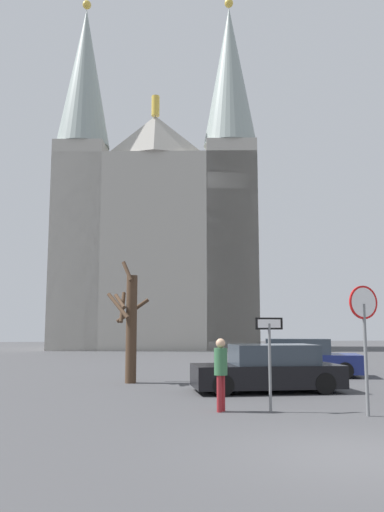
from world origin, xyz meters
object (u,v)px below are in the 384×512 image
bare_tree (130,324)px  parked_car_far_black (269,369)px  cathedral (158,228)px  parked_car_near_navy (301,359)px  one_way_arrow_sign (270,349)px  stop_sign (364,324)px  pedestrian_walking (221,367)px

bare_tree → parked_car_far_black: size_ratio=0.95×
cathedral → parked_car_near_navy: bearing=-80.2°
cathedral → parked_car_far_black: bearing=-86.5°
bare_tree → parked_car_near_navy: bearing=13.1°
cathedral → one_way_arrow_sign: bearing=-88.6°
bare_tree → parked_car_far_black: bare_tree is taller
stop_sign → bare_tree: bearing=125.3°
bare_tree → parked_car_near_navy: 7.25m
stop_sign → pedestrian_walking: (-3.21, 1.02, -1.03)m
cathedral → one_way_arrow_sign: size_ratio=14.27×
parked_car_far_black → pedestrian_walking: 4.16m
cathedral → stop_sign: cathedral is taller
stop_sign → one_way_arrow_sign: size_ratio=1.33×
one_way_arrow_sign → parked_car_far_black: 3.95m
one_way_arrow_sign → parked_car_near_navy: size_ratio=0.47×
parked_car_near_navy → pedestrian_walking: 9.48m
parked_car_far_black → bare_tree: bearing=144.9°
parked_car_near_navy → parked_car_far_black: (-2.63, -4.64, -0.03)m
bare_tree → pedestrian_walking: 6.99m
parked_car_near_navy → pedestrian_walking: (-4.78, -8.18, 0.34)m
parked_car_far_black → pedestrian_walking: size_ratio=2.66×
cathedral → parked_car_near_navy: (4.47, -25.83, -10.09)m
one_way_arrow_sign → cathedral: bearing=91.4°
stop_sign → bare_tree: (-5.37, 7.59, 0.00)m
one_way_arrow_sign → parked_car_far_black: bearing=75.3°
cathedral → parked_car_far_black: cathedral is taller
pedestrian_walking → parked_car_near_navy: bearing=59.7°
one_way_arrow_sign → bare_tree: size_ratio=0.51×
cathedral → parked_car_near_navy: size_ratio=6.64×
stop_sign → parked_car_far_black: bearing=103.1°
one_way_arrow_sign → pedestrian_walking: one_way_arrow_sign is taller
bare_tree → parked_car_near_navy: size_ratio=0.91×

